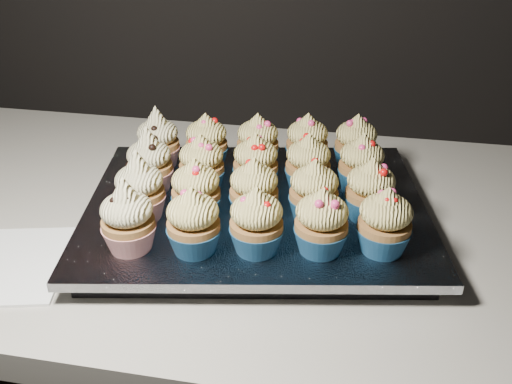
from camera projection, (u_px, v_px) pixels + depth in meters
worktop at (120, 208)px, 0.86m from camera, size 2.44×0.64×0.04m
napkin at (2, 265)px, 0.70m from camera, size 0.19×0.19×0.00m
baking_tray at (256, 217)px, 0.78m from camera, size 0.46×0.38×0.02m
foil_lining at (256, 206)px, 0.77m from camera, size 0.50×0.43×0.01m
cupcake_0 at (128, 219)px, 0.65m from camera, size 0.06×0.06×0.10m
cupcake_1 at (193, 223)px, 0.65m from camera, size 0.06×0.06×0.08m
cupcake_2 at (256, 223)px, 0.65m from camera, size 0.06×0.06×0.08m
cupcake_3 at (321, 223)px, 0.65m from camera, size 0.06×0.06×0.08m
cupcake_4 at (385, 223)px, 0.65m from camera, size 0.06×0.06×0.08m
cupcake_5 at (140, 189)px, 0.71m from camera, size 0.06×0.06×0.10m
cupcake_6 at (196, 191)px, 0.71m from camera, size 0.06×0.06×0.08m
cupcake_7 at (254, 191)px, 0.71m from camera, size 0.06×0.06×0.08m
cupcake_8 at (314, 192)px, 0.71m from camera, size 0.06×0.06×0.08m
cupcake_9 at (370, 191)px, 0.71m from camera, size 0.06×0.06×0.08m
cupcake_10 at (150, 163)px, 0.78m from camera, size 0.06×0.06×0.10m
cupcake_11 at (202, 165)px, 0.78m from camera, size 0.06×0.06×0.08m
cupcake_12 at (256, 164)px, 0.78m from camera, size 0.06×0.06×0.08m
cupcake_13 at (308, 165)px, 0.78m from camera, size 0.06×0.06×0.08m
cupcake_14 at (361, 165)px, 0.78m from camera, size 0.06×0.06×0.08m
cupcake_15 at (158, 141)px, 0.84m from camera, size 0.06×0.06×0.10m
cupcake_16 at (207, 143)px, 0.84m from camera, size 0.06×0.06×0.08m
cupcake_17 at (258, 143)px, 0.84m from camera, size 0.06×0.06×0.08m
cupcake_18 at (307, 143)px, 0.84m from camera, size 0.06×0.06×0.08m
cupcake_19 at (356, 144)px, 0.84m from camera, size 0.06×0.06×0.08m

